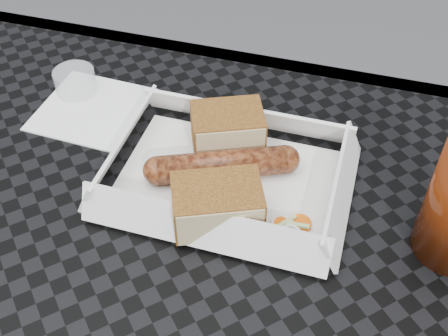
# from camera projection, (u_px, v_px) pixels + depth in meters

# --- Properties ---
(patio_table) EXTENTS (0.80, 0.80, 0.74)m
(patio_table) POSITION_uv_depth(u_px,v_px,m) (66.00, 324.00, 0.56)
(patio_table) COLOR black
(patio_table) RESTS_ON ground
(food_tray) EXTENTS (0.22, 0.15, 0.00)m
(food_tray) POSITION_uv_depth(u_px,v_px,m) (227.00, 180.00, 0.59)
(food_tray) COLOR white
(food_tray) RESTS_ON patio_table
(bratwurst) EXTENTS (0.15, 0.08, 0.03)m
(bratwurst) POSITION_uv_depth(u_px,v_px,m) (222.00, 165.00, 0.58)
(bratwurst) COLOR brown
(bratwurst) RESTS_ON food_tray
(bread_near) EXTENTS (0.09, 0.08, 0.05)m
(bread_near) POSITION_uv_depth(u_px,v_px,m) (227.00, 130.00, 0.60)
(bread_near) COLOR brown
(bread_near) RESTS_ON food_tray
(bread_far) EXTENTS (0.10, 0.09, 0.04)m
(bread_far) POSITION_uv_depth(u_px,v_px,m) (217.00, 204.00, 0.53)
(bread_far) COLOR brown
(bread_far) RESTS_ON food_tray
(veg_garnish) EXTENTS (0.03, 0.03, 0.00)m
(veg_garnish) POSITION_uv_depth(u_px,v_px,m) (287.00, 231.00, 0.53)
(veg_garnish) COLOR #E6590A
(veg_garnish) RESTS_ON food_tray
(napkin) EXTENTS (0.12, 0.12, 0.00)m
(napkin) POSITION_uv_depth(u_px,v_px,m) (92.00, 109.00, 0.67)
(napkin) COLOR white
(napkin) RESTS_ON patio_table
(condiment_cup_empty) EXTENTS (0.05, 0.05, 0.03)m
(condiment_cup_empty) POSITION_uv_depth(u_px,v_px,m) (75.00, 82.00, 0.68)
(condiment_cup_empty) COLOR silver
(condiment_cup_empty) RESTS_ON patio_table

